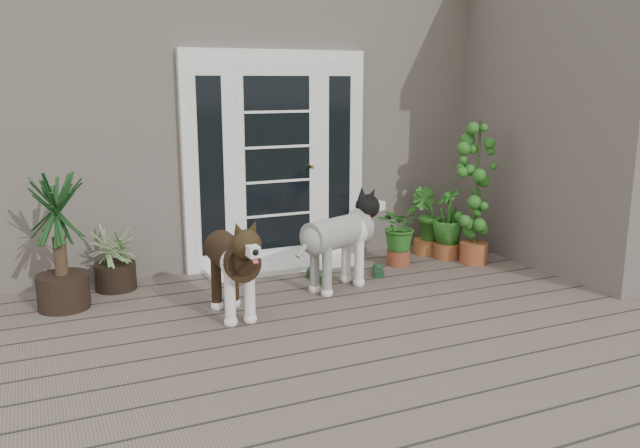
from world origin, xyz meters
name	(u,v)px	position (x,y,z in m)	size (l,w,h in m)	color
deck	(406,342)	(0.00, 0.40, 0.06)	(6.20, 4.60, 0.12)	#6B5B4C
house_main	(235,114)	(0.00, 4.65, 1.55)	(7.40, 4.00, 3.10)	#665E54
house_wing	(595,123)	(2.90, 1.50, 1.55)	(1.60, 2.40, 3.10)	#665E54
door_unit	(276,160)	(-0.20, 2.60, 1.19)	(1.90, 0.14, 2.15)	white
door_step	(285,266)	(-0.20, 2.40, 0.14)	(1.60, 0.40, 0.05)	white
brindle_dog	(232,272)	(-1.07, 1.30, 0.49)	(0.38, 0.88, 0.74)	#322012
white_dog	(338,248)	(0.00, 1.59, 0.50)	(0.39, 0.91, 0.76)	beige
spider_plant	(114,254)	(-1.84, 2.40, 0.45)	(0.61, 0.61, 0.65)	#92AB69
yucca	(59,241)	(-2.30, 2.05, 0.70)	(0.80, 0.80, 1.15)	black
herb_a	(399,237)	(0.91, 2.04, 0.42)	(0.47, 0.47, 0.60)	#18551B
herb_b	(426,230)	(1.42, 2.30, 0.38)	(0.35, 0.35, 0.52)	#285E1B
herb_c	(448,229)	(1.54, 2.08, 0.43)	(0.40, 0.40, 0.63)	#195317
sapling	(477,190)	(1.66, 1.78, 0.89)	(0.45, 0.45, 1.53)	#195618
clog_left	(318,275)	(-0.05, 1.90, 0.17)	(0.15, 0.32, 0.10)	#153618
clog_right	(378,271)	(0.55, 1.81, 0.16)	(0.12, 0.27, 0.08)	#16391F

